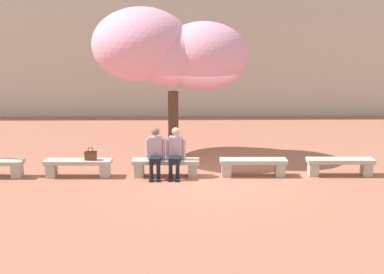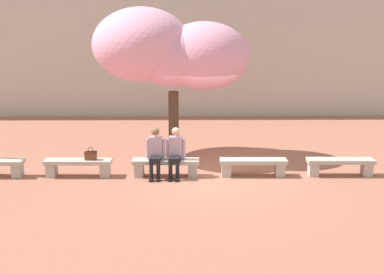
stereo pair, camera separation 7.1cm
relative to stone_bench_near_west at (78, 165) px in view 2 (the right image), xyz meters
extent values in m
plane|color=#9E604C|center=(3.42, 0.00, -0.30)|extent=(100.00, 100.00, 0.00)
cube|color=#B7B2A8|center=(3.42, 10.21, 3.31)|extent=(28.00, 4.00, 7.22)
cube|color=#ADA89E|center=(-1.58, -0.01, -0.13)|extent=(0.25, 0.34, 0.35)
cube|color=#ADA89E|center=(0.00, 0.00, 0.10)|extent=(1.75, 0.45, 0.10)
cube|color=#ADA89E|center=(-0.70, 0.01, -0.13)|extent=(0.25, 0.34, 0.35)
cube|color=#ADA89E|center=(0.70, -0.01, -0.13)|extent=(0.25, 0.34, 0.35)
cube|color=#ADA89E|center=(2.28, 0.00, 0.10)|extent=(1.75, 0.45, 0.10)
cube|color=#ADA89E|center=(1.58, 0.01, -0.13)|extent=(0.25, 0.34, 0.35)
cube|color=#ADA89E|center=(2.98, -0.01, -0.13)|extent=(0.25, 0.34, 0.35)
cube|color=#ADA89E|center=(4.56, 0.00, 0.10)|extent=(1.75, 0.45, 0.10)
cube|color=#ADA89E|center=(3.86, 0.01, -0.13)|extent=(0.25, 0.34, 0.35)
cube|color=#ADA89E|center=(5.26, -0.01, -0.13)|extent=(0.25, 0.34, 0.35)
cube|color=#ADA89E|center=(6.84, 0.00, 0.10)|extent=(1.75, 0.45, 0.10)
cube|color=#ADA89E|center=(6.14, 0.01, -0.13)|extent=(0.25, 0.34, 0.35)
cube|color=#ADA89E|center=(7.54, -0.01, -0.13)|extent=(0.25, 0.34, 0.35)
cube|color=black|center=(1.92, -0.42, -0.27)|extent=(0.10, 0.22, 0.06)
cylinder|color=black|center=(1.92, -0.36, -0.06)|extent=(0.10, 0.10, 0.42)
cube|color=black|center=(2.10, -0.42, -0.27)|extent=(0.10, 0.22, 0.06)
cylinder|color=black|center=(2.10, -0.36, -0.06)|extent=(0.10, 0.10, 0.42)
cube|color=black|center=(2.02, -0.18, 0.21)|extent=(0.29, 0.40, 0.12)
cube|color=#B293A8|center=(2.02, 0.04, 0.48)|extent=(0.34, 0.23, 0.54)
sphere|color=brown|center=(2.02, 0.04, 0.88)|extent=(0.21, 0.21, 0.21)
cylinder|color=#B293A8|center=(1.81, 0.02, 0.44)|extent=(0.09, 0.09, 0.50)
cylinder|color=#B293A8|center=(2.23, 0.02, 0.44)|extent=(0.09, 0.09, 0.50)
cube|color=black|center=(2.40, -0.41, -0.27)|extent=(0.12, 0.23, 0.06)
cylinder|color=black|center=(2.41, -0.35, -0.06)|extent=(0.10, 0.10, 0.42)
cube|color=black|center=(2.58, -0.43, -0.27)|extent=(0.12, 0.23, 0.06)
cylinder|color=black|center=(2.59, -0.37, -0.06)|extent=(0.10, 0.10, 0.42)
cube|color=black|center=(2.52, -0.18, 0.21)|extent=(0.32, 0.43, 0.12)
cube|color=#B293A8|center=(2.55, 0.04, 0.48)|extent=(0.36, 0.26, 0.54)
sphere|color=tan|center=(2.55, 0.04, 0.88)|extent=(0.21, 0.21, 0.21)
cylinder|color=#B293A8|center=(2.33, 0.04, 0.44)|extent=(0.09, 0.09, 0.50)
cylinder|color=#B293A8|center=(2.75, 0.00, 0.44)|extent=(0.09, 0.09, 0.50)
cube|color=brown|center=(0.34, -0.01, 0.26)|extent=(0.30, 0.14, 0.22)
cube|color=#552C1C|center=(0.34, -0.01, 0.35)|extent=(0.30, 0.15, 0.04)
torus|color=#4A2718|center=(0.34, -0.01, 0.42)|extent=(0.14, 0.02, 0.14)
cylinder|color=#473323|center=(2.44, 2.03, 0.66)|extent=(0.30, 0.30, 1.93)
ellipsoid|color=pink|center=(2.44, 2.03, 2.67)|extent=(2.36, 2.54, 1.77)
ellipsoid|color=pink|center=(1.56, 1.99, 2.99)|extent=(2.80, 2.95, 2.10)
ellipsoid|color=pink|center=(3.33, 1.87, 2.67)|extent=(2.58, 2.28, 1.94)
camera|label=1|loc=(2.75, -13.37, 3.89)|focal=50.00mm
camera|label=2|loc=(2.82, -13.37, 3.89)|focal=50.00mm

